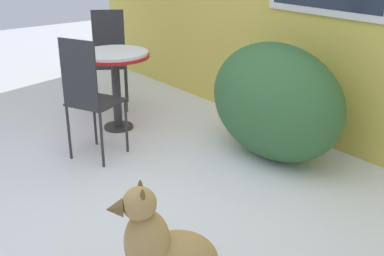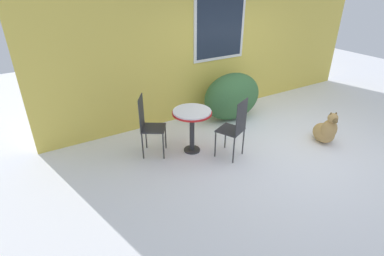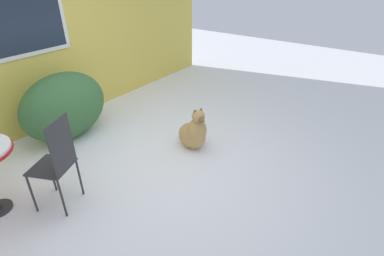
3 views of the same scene
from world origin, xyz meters
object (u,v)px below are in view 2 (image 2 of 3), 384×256
at_px(dog, 326,131).
at_px(patio_chair_near_table, 148,124).
at_px(patio_table, 192,118).
at_px(patio_chair_far_side, 235,127).

bearing_deg(dog, patio_chair_near_table, -178.60).
bearing_deg(patio_table, patio_chair_far_side, -46.84).
distance_m(patio_table, dog, 2.57).
bearing_deg(dog, patio_chair_far_side, -169.65).
bearing_deg(patio_table, dog, -24.15).
xyz_separation_m(patio_table, dog, (2.32, -1.04, -0.42)).
bearing_deg(patio_chair_far_side, patio_chair_near_table, -59.68).
bearing_deg(patio_chair_near_table, patio_chair_far_side, -93.25).
relative_size(patio_chair_near_table, patio_chair_far_side, 1.00).
distance_m(patio_table, patio_chair_far_side, 0.75).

